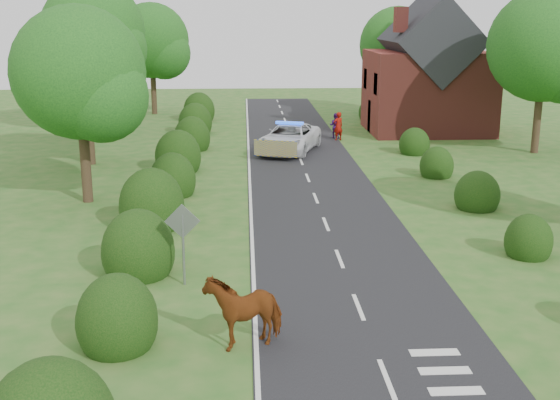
{
  "coord_description": "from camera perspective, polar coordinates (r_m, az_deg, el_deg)",
  "views": [
    {
      "loc": [
        -3.11,
        -18.02,
        7.94
      ],
      "look_at": [
        -1.85,
        6.94,
        1.3
      ],
      "focal_mm": 45.0,
      "sensor_mm": 36.0,
      "label": 1
    }
  ],
  "objects": [
    {
      "name": "tree_left_d",
      "position": [
        58.35,
        -10.15,
        12.39
      ],
      "size": [
        6.15,
        6.0,
        8.89
      ],
      "color": "#332316",
      "rests_on": "ground"
    },
    {
      "name": "police_van",
      "position": [
        41.68,
        0.77,
        5.05
      ],
      "size": [
        4.5,
        6.53,
        1.8
      ],
      "rotation": [
        0.0,
        0.0,
        -0.33
      ],
      "color": "silver",
      "rests_on": "ground"
    },
    {
      "name": "tree_right_c",
      "position": [
        57.28,
        9.8,
        12.06
      ],
      "size": [
        6.15,
        6.0,
        8.58
      ],
      "color": "#332316",
      "rests_on": "ground"
    },
    {
      "name": "road_sign",
      "position": [
        21.07,
        -7.92,
        -2.63
      ],
      "size": [
        1.06,
        0.08,
        2.53
      ],
      "color": "gray",
      "rests_on": "ground"
    },
    {
      "name": "pedestrian_red",
      "position": [
        45.73,
        4.75,
        5.99
      ],
      "size": [
        0.79,
        0.68,
        1.84
      ],
      "primitive_type": "imported",
      "rotation": [
        0.0,
        0.0,
        3.58
      ],
      "color": "#941008",
      "rests_on": "ground"
    },
    {
      "name": "hedgerow_left",
      "position": [
        30.76,
        -9.17,
        1.16
      ],
      "size": [
        2.75,
        50.41,
        3.0
      ],
      "color": "black",
      "rests_on": "ground"
    },
    {
      "name": "cow",
      "position": [
        17.62,
        -2.95,
        -9.19
      ],
      "size": [
        2.42,
        1.9,
        1.52
      ],
      "primitive_type": "imported",
      "rotation": [
        0.0,
        0.0,
        -1.16
      ],
      "color": "#562510",
      "rests_on": "ground"
    },
    {
      "name": "house",
      "position": [
        49.82,
        11.94,
        9.78
      ],
      "size": [
        8.0,
        7.4,
        9.17
      ],
      "color": "brown",
      "rests_on": "ground"
    },
    {
      "name": "tree_left_c",
      "position": [
        48.82,
        -14.59,
        12.76
      ],
      "size": [
        6.97,
        6.8,
        10.22
      ],
      "color": "#332316",
      "rests_on": "ground"
    },
    {
      "name": "hedgerow_right",
      "position": [
        31.67,
        15.03,
        0.87
      ],
      "size": [
        2.1,
        45.78,
        2.1
      ],
      "color": "black",
      "rests_on": "ground"
    },
    {
      "name": "road",
      "position": [
        34.1,
        2.41,
        1.42
      ],
      "size": [
        6.0,
        70.0,
        0.02
      ],
      "primitive_type": "cube",
      "color": "black",
      "rests_on": "ground"
    },
    {
      "name": "ground",
      "position": [
        19.94,
        6.4,
        -8.69
      ],
      "size": [
        120.0,
        120.0,
        0.0
      ],
      "primitive_type": "plane",
      "color": "#27611D"
    },
    {
      "name": "tree_left_b",
      "position": [
        38.85,
        -15.23,
        10.09
      ],
      "size": [
        5.74,
        5.6,
        8.07
      ],
      "color": "#332316",
      "rests_on": "ground"
    },
    {
      "name": "pedestrian_purple",
      "position": [
        46.52,
        4.52,
        6.04
      ],
      "size": [
        1.0,
        0.91,
        1.66
      ],
      "primitive_type": "imported",
      "rotation": [
        0.0,
        0.0,
        2.72
      ],
      "color": "#3F1562",
      "rests_on": "ground"
    },
    {
      "name": "road_markings",
      "position": [
        31.98,
        -0.1,
        0.55
      ],
      "size": [
        4.96,
        70.0,
        0.01
      ],
      "color": "white",
      "rests_on": "road"
    },
    {
      "name": "tree_left_a",
      "position": [
        30.72,
        -15.59,
        9.48
      ],
      "size": [
        5.74,
        5.6,
        8.38
      ],
      "color": "#332316",
      "rests_on": "ground"
    },
    {
      "name": "tree_right_b",
      "position": [
        43.54,
        21.08,
        11.27
      ],
      "size": [
        6.56,
        6.4,
        9.4
      ],
      "color": "#332316",
      "rests_on": "ground"
    }
  ]
}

